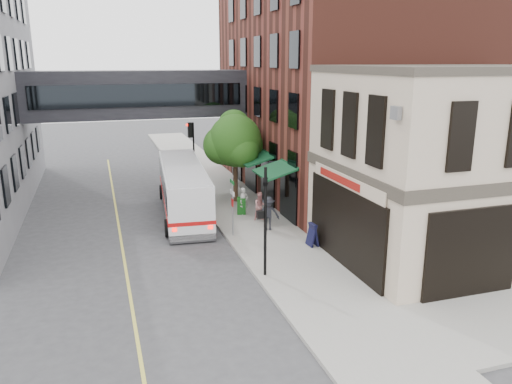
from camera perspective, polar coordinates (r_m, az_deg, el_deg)
ground at (r=18.96m, az=1.85°, el=-12.34°), size 120.00×120.00×0.00m
sidewalk_main at (r=32.03m, az=-3.15°, el=-0.72°), size 4.00×60.00×0.15m
corner_building at (r=23.55m, az=21.28°, el=2.94°), size 10.19×8.12×8.45m
brick_building at (r=34.66m, az=9.40°, el=11.90°), size 13.76×18.00×14.00m
skyway_bridge at (r=34.05m, az=-13.38°, el=10.83°), size 14.00×3.18×3.00m
traffic_signal_near at (r=19.71m, az=0.99°, el=-1.90°), size 0.44×0.22×4.60m
traffic_signal_far at (r=33.83m, az=-7.39°, el=5.68°), size 0.53×0.28×4.50m
street_sign_pole at (r=24.61m, az=-2.70°, el=-1.03°), size 0.08×0.75×3.00m
street_tree at (r=30.52m, az=-2.52°, el=5.89°), size 3.80×3.20×5.60m
lane_marking at (r=27.30m, az=-15.36°, el=-4.19°), size 0.12×40.00×0.01m
bus at (r=29.01m, az=-8.32°, el=0.56°), size 3.27×10.62×2.81m
pedestrian_a at (r=28.26m, az=-1.40°, el=-1.05°), size 0.65×0.53×1.54m
pedestrian_b at (r=27.18m, az=0.51°, el=-1.65°), size 0.78×0.61×1.58m
pedestrian_c at (r=25.64m, az=1.42°, el=-2.46°), size 1.28×0.94×1.77m
newspaper_box at (r=28.40m, az=-1.67°, el=-1.58°), size 0.58×0.54×0.96m
sandwich_board at (r=23.74m, az=6.47°, el=-4.84°), size 0.44×0.64×1.10m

